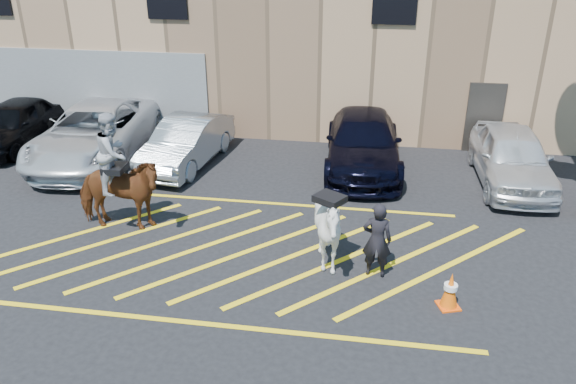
# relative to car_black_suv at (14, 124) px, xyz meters

# --- Properties ---
(ground) EXTENTS (90.00, 90.00, 0.00)m
(ground) POSITION_rel_car_black_suv_xyz_m (8.85, -5.17, -0.74)
(ground) COLOR black
(ground) RESTS_ON ground
(car_black_suv) EXTENTS (1.87, 4.39, 1.48)m
(car_black_suv) POSITION_rel_car_black_suv_xyz_m (0.00, 0.00, 0.00)
(car_black_suv) COLOR black
(car_black_suv) RESTS_ON ground
(car_white_pickup) EXTENTS (3.17, 6.07, 1.63)m
(car_white_pickup) POSITION_rel_car_black_suv_xyz_m (3.12, -0.66, 0.08)
(car_white_pickup) COLOR silver
(car_white_pickup) RESTS_ON ground
(car_silver_sedan) EXTENTS (1.98, 4.33, 1.38)m
(car_silver_sedan) POSITION_rel_car_black_suv_xyz_m (6.02, -0.70, -0.05)
(car_silver_sedan) COLOR #939BA1
(car_silver_sedan) RESTS_ON ground
(car_blue_suv) EXTENTS (2.40, 5.35, 1.52)m
(car_blue_suv) POSITION_rel_car_black_suv_xyz_m (11.20, -0.05, 0.02)
(car_blue_suv) COLOR black
(car_blue_suv) RESTS_ON ground
(car_white_suv) EXTENTS (1.88, 4.53, 1.53)m
(car_white_suv) POSITION_rel_car_black_suv_xyz_m (15.27, -0.64, 0.03)
(car_white_suv) COLOR silver
(car_white_suv) RESTS_ON ground
(handler) EXTENTS (0.60, 0.41, 1.61)m
(handler) POSITION_rel_car_black_suv_xyz_m (11.68, -5.88, 0.07)
(handler) COLOR black
(handler) RESTS_ON ground
(warehouse) EXTENTS (32.42, 10.20, 7.30)m
(warehouse) POSITION_rel_car_black_suv_xyz_m (8.84, 6.82, 2.91)
(warehouse) COLOR tan
(warehouse) RESTS_ON ground
(hatching_zone) EXTENTS (12.60, 5.12, 0.01)m
(hatching_zone) POSITION_rel_car_black_suv_xyz_m (8.85, -5.47, -0.73)
(hatching_zone) COLOR yellow
(hatching_zone) RESTS_ON ground
(mounted_bay) EXTENTS (2.18, 1.05, 2.83)m
(mounted_bay) POSITION_rel_car_black_suv_xyz_m (5.79, -4.84, 0.40)
(mounted_bay) COLOR #622D17
(mounted_bay) RESTS_ON ground
(saddled_white) EXTENTS (2.05, 2.10, 1.76)m
(saddled_white) POSITION_rel_car_black_suv_xyz_m (10.70, -5.72, 0.15)
(saddled_white) COLOR silver
(saddled_white) RESTS_ON ground
(traffic_cone) EXTENTS (0.48, 0.48, 0.73)m
(traffic_cone) POSITION_rel_car_black_suv_xyz_m (13.06, -6.76, -0.37)
(traffic_cone) COLOR #FF4F0A
(traffic_cone) RESTS_ON ground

